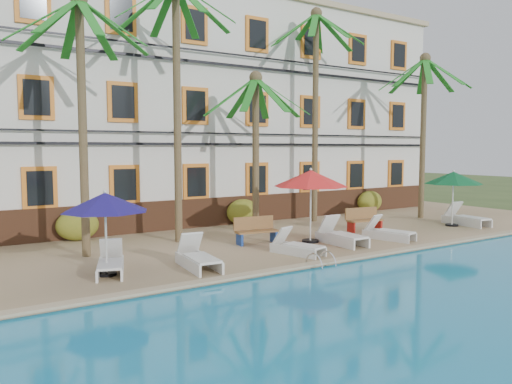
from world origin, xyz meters
TOP-DOWN VIEW (x-y plane):
  - ground at (0.00, 0.00)m, footprint 100.00×100.00m
  - pool_deck at (0.00, 5.00)m, footprint 30.00×12.00m
  - pool_coping at (0.00, -0.90)m, footprint 30.00×0.35m
  - hotel_building at (0.00, 9.98)m, footprint 25.40×6.44m
  - palm_a at (-6.78, 3.76)m, footprint 4.13×4.13m
  - palm_b at (-3.43, 4.43)m, footprint 4.13×4.13m
  - palm_c at (-0.14, 4.52)m, footprint 4.13×4.13m
  - palm_d at (3.76, 5.69)m, footprint 4.13×4.13m
  - palm_e at (8.74, 3.83)m, footprint 4.13×4.13m
  - shrub_left at (-6.36, 6.60)m, footprint 1.50×0.90m
  - shrub_mid at (0.54, 6.60)m, footprint 1.50×0.90m
  - shrub_right at (8.18, 6.60)m, footprint 1.50×0.90m
  - umbrella_blue at (-6.93, 1.13)m, footprint 2.22×2.22m
  - umbrella_red at (0.39, 1.83)m, footprint 2.60×2.60m
  - umbrella_green at (7.76, 1.43)m, footprint 2.38×2.38m
  - lounger_a at (-6.79, 1.28)m, footprint 1.19×1.92m
  - lounger_b at (-4.61, 0.55)m, footprint 0.89×2.01m
  - lounger_c at (-1.23, 0.51)m, footprint 1.08×1.84m
  - lounger_d at (1.03, 0.98)m, footprint 0.80×2.06m
  - lounger_e at (3.07, 0.72)m, footprint 1.09×1.94m
  - lounger_f at (8.47, 1.28)m, footprint 0.94×2.11m
  - bench_left at (-1.33, 2.66)m, footprint 1.55×0.67m
  - bench_right at (3.69, 2.54)m, footprint 1.55×0.70m
  - pool_ladder at (-1.53, -1.00)m, footprint 0.54×0.74m

SIDE VIEW (x-z plane):
  - ground at x=0.00m, z-range 0.00..0.00m
  - pool_deck at x=0.00m, z-range 0.00..0.25m
  - pool_ladder at x=-1.53m, z-range -0.12..0.62m
  - pool_coping at x=0.00m, z-range 0.25..0.31m
  - lounger_c at x=-1.23m, z-range 0.11..0.93m
  - lounger_a at x=-6.79m, z-range 0.10..0.95m
  - lounger_e at x=3.07m, z-range 0.10..0.96m
  - lounger_b at x=-4.61m, z-range 0.09..1.01m
  - lounger_d at x=1.03m, z-range 0.08..1.04m
  - lounger_f at x=8.47m, z-range 0.08..1.05m
  - bench_left at x=-1.33m, z-range 0.26..1.18m
  - bench_right at x=3.69m, z-range 0.26..1.18m
  - shrub_left at x=-6.36m, z-range 0.25..1.35m
  - shrub_mid at x=0.54m, z-range 0.25..1.35m
  - shrub_right at x=8.18m, z-range 0.25..1.35m
  - umbrella_blue at x=-6.93m, z-range 1.03..3.25m
  - umbrella_green at x=7.76m, z-range 1.09..3.47m
  - umbrella_red at x=0.39m, z-range 1.17..3.77m
  - palm_c at x=-0.14m, z-range 1.21..7.41m
  - palm_e at x=8.74m, z-range 1.34..9.02m
  - palm_a at x=-6.78m, z-range 1.36..9.23m
  - hotel_building at x=0.00m, z-range 0.26..10.49m
  - palm_b at x=-3.43m, z-range 1.45..10.54m
  - palm_d at x=3.76m, z-range 1.46..10.87m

